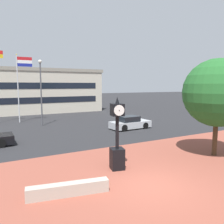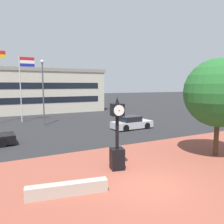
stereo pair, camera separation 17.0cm
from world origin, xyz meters
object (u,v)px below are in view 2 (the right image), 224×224
Objects in this scene: car_street_mid at (131,123)px; street_lamp_post at (43,86)px; plaza_tree at (219,94)px; flagpole_secondary at (22,81)px; street_clock at (117,141)px; civic_building at (27,90)px.

street_lamp_post is (-7.35, 5.83, 3.64)m from car_street_mid.
flagpole_secondary reaches higher than plaza_tree.
plaza_tree is at bearing -63.59° from flagpole_secondary.
flagpole_secondary is 3.88m from street_lamp_post.
street_clock is 0.54× the size of street_lamp_post.
flagpole_secondary is at bearing -99.09° from civic_building.
street_lamp_post reaches higher than street_clock.
flagpole_secondary is (-9.31, 18.74, 0.97)m from plaza_tree.
street_clock is at bearing -86.29° from street_lamp_post.
plaza_tree is 9.98m from car_street_mid.
civic_building is (-7.22, 20.57, 2.86)m from car_street_mid.
flagpole_secondary reaches higher than civic_building.
civic_building is 14.76m from street_lamp_post.
flagpole_secondary reaches higher than street_clock.
car_street_mid is at bearing 66.06° from street_clock.
flagpole_secondary is at bearing -138.50° from car_street_mid.
car_street_mid is 21.98m from civic_building.
street_lamp_post reaches higher than civic_building.
car_street_mid is (-0.28, 9.45, -3.20)m from plaza_tree.
street_lamp_post is at bearing -131.08° from car_street_mid.
street_lamp_post is at bearing -64.20° from flagpole_secondary.
civic_building is at bearing 104.03° from plaza_tree.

